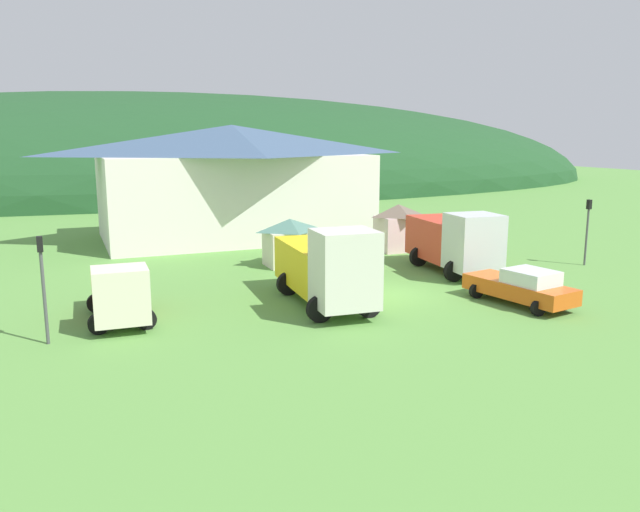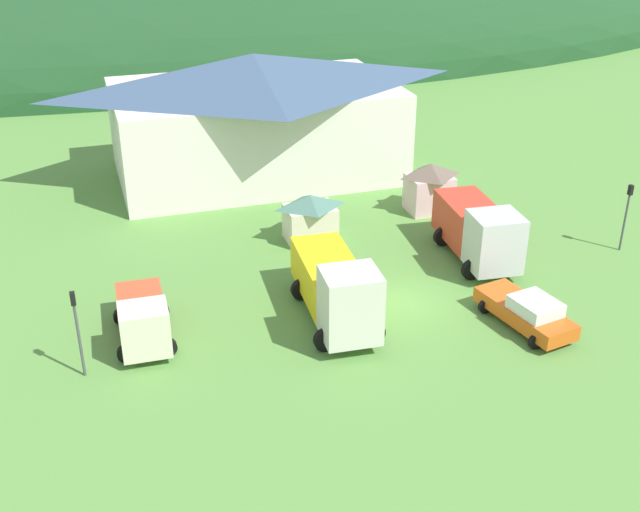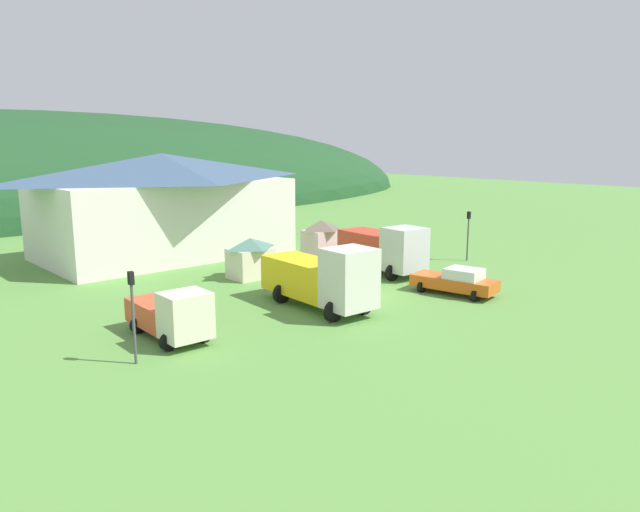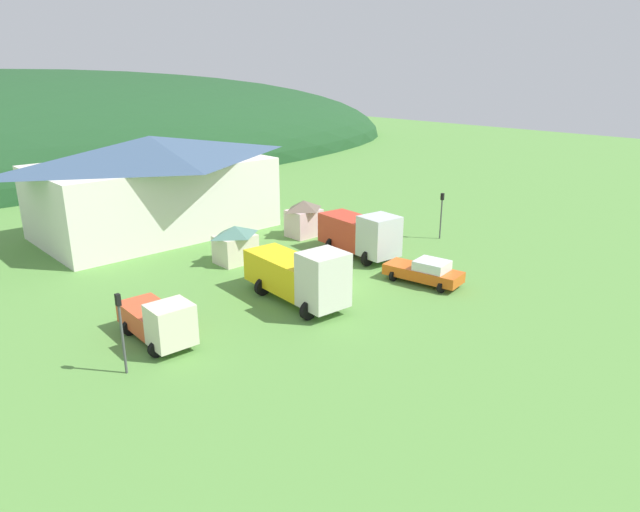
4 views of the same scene
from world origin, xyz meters
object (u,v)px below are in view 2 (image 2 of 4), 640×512
Objects in this scene: play_shed_cream at (310,217)px; play_shed_pink at (429,187)px; traffic_light_west at (77,325)px; depot_building at (255,113)px; light_truck_cream at (143,319)px; service_pickup_orange at (527,311)px; traffic_light_east at (627,210)px; traffic_cone_near_pickup at (504,301)px; flatbed_truck_yellow at (337,288)px; tow_truck_silver at (479,230)px.

play_shed_pink reaches higher than play_shed_cream.
depot_building is at bearing 59.28° from traffic_light_west.
light_truck_cream is (-18.31, -9.76, -0.36)m from play_shed_pink.
traffic_light_east is (9.25, 5.52, 1.54)m from service_pickup_orange.
traffic_light_west is (-12.55, -21.12, -1.77)m from depot_building.
service_pickup_orange is at bearing -6.57° from traffic_light_west.
play_shed_pink is at bearing 119.88° from light_truck_cream.
play_shed_pink is at bearing -48.58° from depot_building.
play_shed_pink is at bearing 133.30° from traffic_light_east.
play_shed_pink is at bearing 28.75° from traffic_light_west.
play_shed_cream reaches higher than traffic_cone_near_pickup.
traffic_light_west is at bearing -82.09° from flatbed_truck_yellow.
flatbed_truck_yellow is 14.29× the size of traffic_cone_near_pickup.
light_truck_cream is at bearing -76.12° from tow_truck_silver.
play_shed_pink is 0.44× the size of tow_truck_silver.
tow_truck_silver is 8.30m from traffic_light_east.
depot_building is at bearing 132.30° from traffic_light_east.
tow_truck_silver is (7.74, -5.20, 0.40)m from play_shed_cream.
depot_building reaches higher than play_shed_cream.
flatbed_truck_yellow is at bearing -172.03° from traffic_light_east.
depot_building reaches higher than light_truck_cream.
traffic_light_east is at bearing -22.06° from play_shed_cream.
tow_truck_silver reaches higher than play_shed_pink.
light_truck_cream is 0.77× the size of tow_truck_silver.
traffic_cone_near_pickup is (-1.17, -11.36, -1.57)m from play_shed_pink.
play_shed_cream is 9.02m from flatbed_truck_yellow.
play_shed_cream is 0.97× the size of play_shed_pink.
tow_truck_silver is 1.31× the size of service_pickup_orange.
traffic_light_east reaches higher than light_truck_cream.
traffic_light_east reaches higher than play_shed_cream.
traffic_light_east reaches higher than play_shed_pink.
traffic_cone_near_pickup is at bearing 162.86° from service_pickup_orange.
tow_truck_silver is 4.78m from traffic_cone_near_pickup.
traffic_cone_near_pickup is at bearing -160.92° from traffic_light_east.
traffic_light_west is (-19.55, 2.25, 1.62)m from service_pickup_orange.
traffic_cone_near_pickup is (-8.96, -3.10, -2.37)m from traffic_light_east.
light_truck_cream is 0.69× the size of flatbed_truck_yellow.
play_shed_cream is 0.78× the size of traffic_light_east.
traffic_cone_near_pickup is at bearing -70.82° from depot_building.
tow_truck_silver is at bearing 115.57° from flatbed_truck_yellow.
play_shed_cream is at bearing -167.51° from play_shed_pink.
traffic_light_west reaches higher than light_truck_cream.
flatbed_truck_yellow is 8.77m from service_pickup_orange.
light_truck_cream is 1.41× the size of traffic_light_east.
light_truck_cream is (-10.16, -7.96, -0.19)m from play_shed_cream.
depot_building reaches higher than traffic_cone_near_pickup.
depot_building is 2.83× the size of tow_truck_silver.
flatbed_truck_yellow is 9.92m from tow_truck_silver.
traffic_cone_near_pickup is (-0.77, -4.35, -1.81)m from tow_truck_silver.
play_shed_cream is 16.16m from traffic_light_west.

